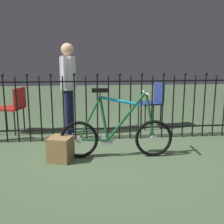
% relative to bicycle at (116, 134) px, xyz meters
% --- Properties ---
extents(ground_plane, '(20.00, 20.00, 0.00)m').
position_rel_bicycle_xyz_m(ground_plane, '(-0.06, 0.06, -0.32)').
color(ground_plane, '#495F40').
extents(iron_fence, '(4.57, 0.07, 1.12)m').
position_rel_bicycle_xyz_m(iron_fence, '(-0.12, 0.80, 0.24)').
color(iron_fence, black).
rests_on(iron_fence, ground).
extents(bicycle, '(1.47, 0.40, 0.91)m').
position_rel_bicycle_xyz_m(bicycle, '(0.00, 0.00, 0.00)').
color(bicycle, black).
rests_on(bicycle, ground).
extents(chair_navy, '(0.46, 0.46, 0.85)m').
position_rel_bicycle_xyz_m(chair_navy, '(0.87, 1.46, 0.21)').
color(chair_navy, black).
rests_on(chair_navy, ground).
extents(chair_red, '(0.51, 0.51, 0.80)m').
position_rel_bicycle_xyz_m(chair_red, '(-1.62, 1.34, 0.17)').
color(chair_red, black).
rests_on(chair_red, ground).
extents(person_visitor, '(0.25, 0.46, 1.53)m').
position_rel_bicycle_xyz_m(person_visitor, '(-0.67, 1.18, 0.58)').
color(person_visitor, '#191E3F').
rests_on(person_visitor, ground).
extents(display_crate, '(0.34, 0.34, 0.31)m').
position_rel_bicycle_xyz_m(display_crate, '(-0.72, -0.05, -0.17)').
color(display_crate, olive).
rests_on(display_crate, ground).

